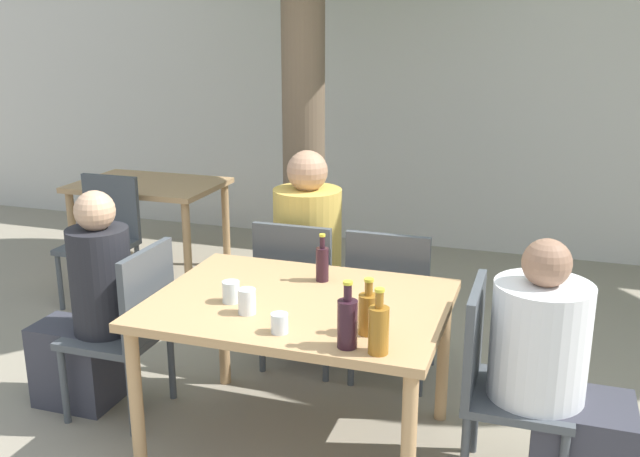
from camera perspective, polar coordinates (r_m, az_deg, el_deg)
The scene contains 19 objects.
ground_plane at distance 3.53m, azimuth -1.59°, elevation -16.77°, with size 30.00×30.00×0.00m, color gray.
cafe_building_wall at distance 6.23m, azimuth 8.94°, elevation 11.16°, with size 10.00×0.08×2.80m.
dining_table_front at distance 3.23m, azimuth -1.68°, elevation -7.03°, with size 1.31×0.98×0.73m.
dining_table_back at distance 5.71m, azimuth -13.51°, elevation 2.59°, with size 1.10×0.77×0.73m.
patio_chair_0 at distance 3.66m, azimuth -14.94°, elevation -7.28°, with size 0.44×0.44×0.89m.
patio_chair_1 at distance 3.13m, azimuth 14.12°, elevation -11.39°, with size 0.44×0.44×0.89m.
patio_chair_2 at distance 4.00m, azimuth -1.68°, elevation -4.71°, with size 0.44×0.44×0.89m.
patio_chair_3 at distance 3.86m, azimuth 5.69°, elevation -5.55°, with size 0.44×0.44×0.89m.
patio_chair_4 at distance 5.25m, azimuth -16.91°, elevation -0.31°, with size 0.44×0.44×0.89m.
person_seated_0 at distance 3.79m, azimuth -18.02°, elevation -6.60°, with size 0.55×0.30×1.15m.
person_seated_1 at distance 3.13m, azimuth 18.46°, elevation -11.72°, with size 0.60×0.40×1.11m.
person_seated_2 at distance 4.17m, azimuth -0.64°, elevation -2.77°, with size 0.39×0.59×1.25m.
amber_bottle_0 at distance 2.84m, azimuth 3.88°, elevation -6.73°, with size 0.08×0.08×0.23m.
wine_bottle_1 at distance 3.40m, azimuth 0.19°, elevation -2.77°, with size 0.06×0.06×0.23m.
wine_bottle_2 at distance 2.71m, azimuth 2.20°, elevation -7.48°, with size 0.08×0.08×0.27m.
amber_bottle_3 at distance 2.68m, azimuth 4.72°, elevation -7.97°, with size 0.08×0.08×0.26m.
drinking_glass_0 at distance 2.86m, azimuth -3.25°, elevation -7.57°, with size 0.07×0.07×0.08m.
drinking_glass_1 at distance 3.18m, azimuth -7.14°, elevation -5.05°, with size 0.08×0.08×0.10m.
drinking_glass_2 at distance 3.05m, azimuth -5.86°, elevation -5.81°, with size 0.08×0.08×0.11m.
Camera 1 is at (1.02, -2.79, 1.92)m, focal length 40.00 mm.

